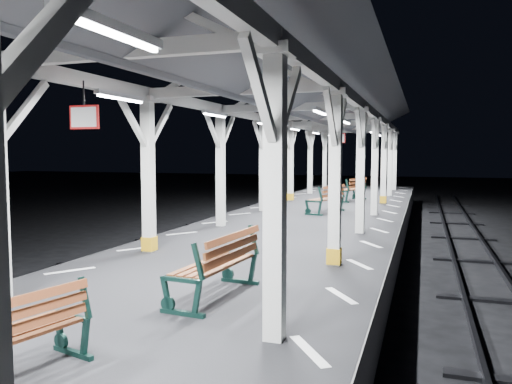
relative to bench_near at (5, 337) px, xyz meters
The scene contains 9 objects.
ground 4.16m from the bench_near, 90.12° to the left, with size 120.00×120.00×0.00m, color black.
platform 4.01m from the bench_near, 90.12° to the left, with size 6.00×50.00×1.00m, color black.
hazard_stripes_left 4.63m from the bench_near, 122.26° to the left, with size 1.00×48.00×0.01m, color silver.
hazard_stripes_right 4.62m from the bench_near, 57.91° to the left, with size 1.00×48.00×0.01m, color silver.
canopy 4.96m from the bench_near, 90.12° to the left, with size 5.40×49.00×4.65m.
bench_near is the anchor object (origin of this frame).
bench_mid 3.29m from the bench_near, 76.18° to the left, with size 0.84×1.89×1.00m.
bench_far 13.98m from the bench_near, 88.38° to the left, with size 1.14×1.96×1.00m.
bench_extra 18.70m from the bench_near, 88.03° to the left, with size 1.20×2.01×1.03m.
Camera 1 is at (3.57, -7.34, 3.15)m, focal length 35.00 mm.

